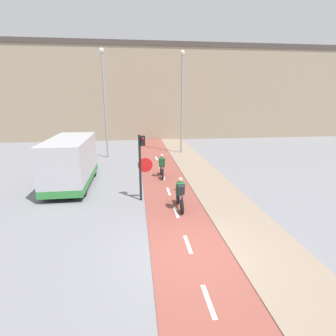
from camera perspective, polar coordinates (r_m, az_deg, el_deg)
The scene contains 10 objects.
ground_plane at distance 8.59m, azimuth 5.02°, elevation -18.05°, with size 120.00×120.00×0.00m, color gray.
bike_lane at distance 8.59m, azimuth 5.01°, elevation -17.97°, with size 2.52×60.00×0.02m.
sidewalk_strip at distance 9.36m, azimuth 20.53°, elevation -15.86°, with size 2.40×60.00×0.05m.
building_row_background at distance 31.83m, azimuth -4.44°, elevation 16.04°, with size 60.00×5.20×10.27m.
traffic_light_pole at distance 11.91m, azimuth -5.72°, elevation 1.62°, with size 0.67×0.25×3.08m.
street_lamp_far at distance 21.01m, azimuth -13.73°, elevation 15.25°, with size 0.36×0.36×8.11m.
street_lamp_sidewalk at distance 22.25m, azimuth 3.05°, elevation 15.79°, with size 0.36×0.36×8.22m.
cyclist_near at distance 11.24m, azimuth 2.67°, elevation -5.65°, with size 0.46×1.66×1.44m.
cyclist_far at distance 15.67m, azimuth -1.36°, elevation 0.29°, with size 0.46×1.60×1.43m.
van at distance 14.97m, azimuth -20.38°, elevation 1.03°, with size 2.02×5.16×2.59m.
Camera 1 is at (-1.60, -7.00, 4.72)m, focal length 28.00 mm.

